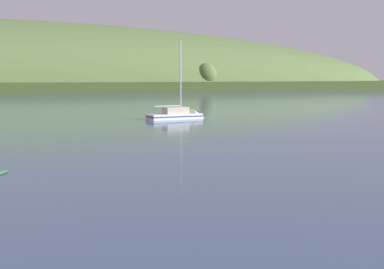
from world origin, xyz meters
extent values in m
cube|color=#3C4E24|center=(2.92, 193.43, 1.60)|extent=(488.97, 83.34, 3.19)
sphere|color=#56703D|center=(62.04, 183.17, 6.03)|extent=(8.11, 8.11, 8.11)
cube|color=white|center=(6.97, 57.52, 0.05)|extent=(6.54, 3.07, 1.16)
cone|color=white|center=(10.08, 57.95, 0.05)|extent=(1.85, 2.33, 2.13)
cube|color=navy|center=(6.97, 57.52, 0.35)|extent=(6.54, 3.09, 0.13)
cube|color=#BCB299|center=(7.12, 57.54, 1.01)|extent=(3.01, 1.89, 0.76)
cylinder|color=silver|center=(7.75, 57.63, 4.79)|extent=(0.16, 0.16, 8.31)
cylinder|color=silver|center=(6.11, 57.40, 1.54)|extent=(3.29, 0.58, 0.12)
camera|label=1|loc=(-12.86, -0.60, 4.80)|focal=50.03mm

